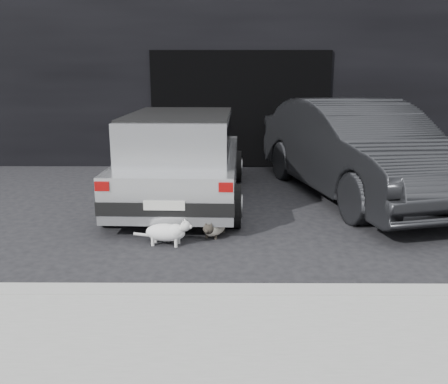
{
  "coord_description": "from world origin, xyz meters",
  "views": [
    {
      "loc": [
        0.7,
        -6.82,
        2.18
      ],
      "look_at": [
        0.66,
        -0.59,
        0.57
      ],
      "focal_mm": 38.0,
      "sensor_mm": 36.0,
      "label": 1
    }
  ],
  "objects_px": {
    "second_car": "(357,149)",
    "cat_white": "(168,232)",
    "cat_siamese": "(214,228)",
    "silver_hatchback": "(182,154)"
  },
  "relations": [
    {
      "from": "cat_siamese",
      "to": "silver_hatchback",
      "type": "bearing_deg",
      "value": -52.6
    },
    {
      "from": "cat_white",
      "to": "second_car",
      "type": "bearing_deg",
      "value": 138.45
    },
    {
      "from": "cat_siamese",
      "to": "cat_white",
      "type": "distance_m",
      "value": 0.67
    },
    {
      "from": "silver_hatchback",
      "to": "cat_siamese",
      "type": "height_order",
      "value": "silver_hatchback"
    },
    {
      "from": "silver_hatchback",
      "to": "cat_siamese",
      "type": "relative_size",
      "value": 5.74
    },
    {
      "from": "silver_hatchback",
      "to": "cat_white",
      "type": "relative_size",
      "value": 5.37
    },
    {
      "from": "silver_hatchback",
      "to": "second_car",
      "type": "bearing_deg",
      "value": 8.82
    },
    {
      "from": "silver_hatchback",
      "to": "cat_white",
      "type": "height_order",
      "value": "silver_hatchback"
    },
    {
      "from": "second_car",
      "to": "cat_white",
      "type": "xyz_separation_m",
      "value": [
        -3.02,
        -2.47,
        -0.67
      ]
    },
    {
      "from": "second_car",
      "to": "cat_siamese",
      "type": "distance_m",
      "value": 3.33
    }
  ]
}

